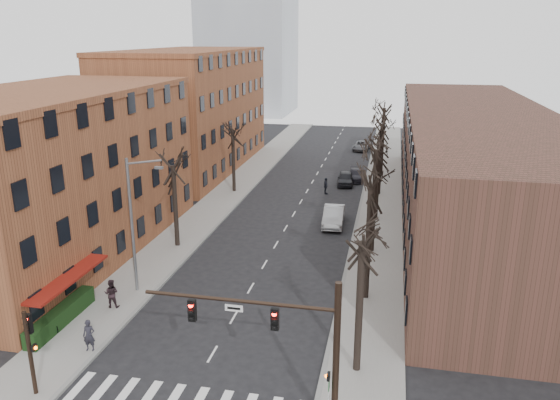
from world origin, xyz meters
The scene contains 26 objects.
sidewalk_left centered at (-8.00, 35.00, 0.07)m, with size 4.00×90.00×0.15m, color gray.
sidewalk_right centered at (8.00, 35.00, 0.07)m, with size 4.00×90.00×0.15m, color gray.
building_left_near centered at (-16.00, 15.00, 6.00)m, with size 12.00×26.00×12.00m, color brown.
building_left_far centered at (-16.00, 44.00, 7.00)m, with size 12.00×28.00×14.00m, color brown.
building_right centered at (16.00, 30.00, 5.00)m, with size 12.00×50.00×10.00m, color #4D2D24.
awning_left centered at (-9.40, 6.00, 0.00)m, with size 1.20×7.00×0.15m, color maroon.
hedge centered at (-9.50, 5.00, 0.65)m, with size 0.80×6.00×1.00m, color black.
tree_right_a centered at (7.60, 4.00, 0.00)m, with size 5.20×5.20×10.00m, color black, non-canonical shape.
tree_right_b centered at (7.60, 12.00, 0.00)m, with size 5.20×5.20×10.80m, color black, non-canonical shape.
tree_right_c centered at (7.60, 20.00, 0.00)m, with size 5.20×5.20×11.60m, color black, non-canonical shape.
tree_right_d centered at (7.60, 28.00, 0.00)m, with size 5.20×5.20×10.00m, color black, non-canonical shape.
tree_right_e centered at (7.60, 36.00, 0.00)m, with size 5.20×5.20×10.80m, color black, non-canonical shape.
tree_right_f centered at (7.60, 44.00, 0.00)m, with size 5.20×5.20×11.60m, color black, non-canonical shape.
tree_left_a centered at (-7.60, 18.00, 0.00)m, with size 5.20×5.20×9.50m, color black, non-canonical shape.
tree_left_b centered at (-7.60, 34.00, 0.00)m, with size 5.20×5.20×9.50m, color black, non-canonical shape.
signal_mast_arm centered at (5.45, -1.00, 4.40)m, with size 8.14×0.30×7.20m.
signal_pole_left centered at (-6.99, -0.95, 2.61)m, with size 0.47×0.44×4.40m.
streetlight centered at (-7.03, 10.00, 5.01)m, with size 2.45×0.22×9.03m.
silver_sedan centered at (4.00, 25.72, 0.82)m, with size 1.74×4.98×1.64m, color #A1A5A8.
parked_car_near centered at (3.80, 39.47, 0.73)m, with size 1.72×4.28×1.46m, color black.
parked_car_mid centered at (4.80, 41.68, 0.63)m, with size 1.76×4.32×1.26m, color black.
parked_car_far centered at (4.42, 58.98, 0.66)m, with size 2.20×4.78×1.33m, color #55575D.
pedestrian_a centered at (-6.40, 2.82, 1.03)m, with size 0.64×0.42×1.76m, color #222129.
pedestrian_b centered at (-7.62, 7.49, 1.06)m, with size 0.88×0.69×1.81m, color black.
pedestrian_crossing centered at (2.10, 35.28, 0.88)m, with size 1.04×0.43×1.77m, color black.
bicycle centered at (-9.60, 4.36, 0.55)m, with size 0.53×1.51×0.80m, color gray.
Camera 1 is at (8.67, -20.03, 16.29)m, focal length 35.00 mm.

